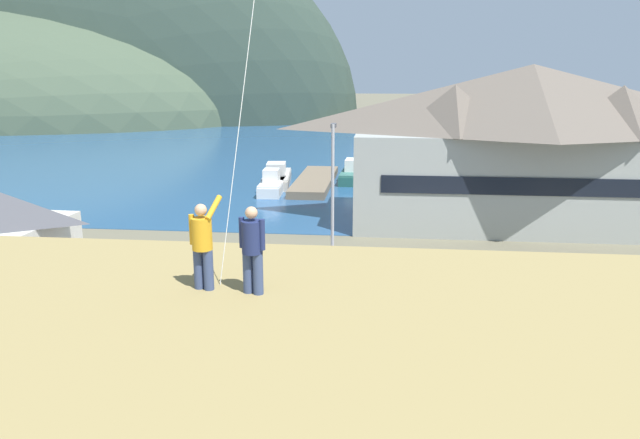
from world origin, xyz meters
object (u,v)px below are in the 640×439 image
object	(u,v)px
person_kite_flyer	(202,243)
person_companion	(252,247)
moored_boat_outer_mooring	(355,173)
parking_light_pole	(333,189)
parked_car_front_row_end	(250,277)
parked_car_mid_row_center	(145,319)
moored_boat_inner_slip	(277,177)
wharf_dock	(315,181)
harbor_lodge	(528,141)
moored_boat_wharfside	(272,185)
parked_car_lone_by_shed	(363,278)

from	to	relation	value
person_kite_flyer	person_companion	size ratio (longest dim) A/B	1.07
moored_boat_outer_mooring	parking_light_pole	size ratio (longest dim) A/B	1.04
moored_boat_outer_mooring	parked_car_front_row_end	bearing A→B (deg)	-95.80
parked_car_mid_row_center	moored_boat_inner_slip	bearing A→B (deg)	91.76
wharf_dock	parked_car_mid_row_center	distance (m)	34.42
parked_car_mid_row_center	person_kite_flyer	world-z (taller)	person_kite_flyer
moored_boat_inner_slip	parked_car_mid_row_center	distance (m)	33.92
moored_boat_inner_slip	parking_light_pole	distance (m)	26.09
parked_car_mid_row_center	person_companion	xyz separation A→B (m)	(6.36, -9.41, 5.80)
harbor_lodge	moored_boat_wharfside	bearing A→B (deg)	155.27
moored_boat_wharfside	person_companion	xyz separation A→B (m)	(7.11, -39.46, 6.14)
moored_boat_outer_mooring	parked_car_mid_row_center	bearing A→B (deg)	-99.35
wharf_dock	person_companion	size ratio (longest dim) A/B	8.17
wharf_dock	parked_car_front_row_end	xyz separation A→B (m)	(0.37, -29.11, 0.71)
harbor_lodge	person_companion	xyz separation A→B (m)	(-12.11, -30.60, 1.15)
parked_car_lone_by_shed	harbor_lodge	bearing A→B (deg)	56.26
parked_car_mid_row_center	parking_light_pole	size ratio (longest dim) A/B	0.56
parked_car_mid_row_center	parked_car_front_row_end	size ratio (longest dim) A/B	0.98
moored_boat_outer_mooring	harbor_lodge	bearing A→B (deg)	-52.15
moored_boat_outer_mooring	parked_car_mid_row_center	size ratio (longest dim) A/B	1.87
moored_boat_outer_mooring	person_companion	size ratio (longest dim) A/B	4.56
wharf_dock	parked_car_lone_by_shed	distance (m)	29.30
moored_boat_inner_slip	person_kite_flyer	bearing A→B (deg)	-81.60
moored_boat_wharfside	parked_car_front_row_end	distance (m)	25.10
wharf_dock	moored_boat_inner_slip	xyz separation A→B (m)	(-3.54, -0.42, 0.37)
moored_boat_inner_slip	parked_car_lone_by_shed	world-z (taller)	moored_boat_inner_slip
harbor_lodge	parking_light_pole	world-z (taller)	harbor_lodge
harbor_lodge	moored_boat_wharfside	distance (m)	21.74
parked_car_lone_by_shed	parking_light_pole	distance (m)	5.22
harbor_lodge	person_companion	size ratio (longest dim) A/B	14.00
wharf_dock	moored_boat_wharfside	bearing A→B (deg)	-127.29
wharf_dock	harbor_lodge	bearing A→B (deg)	-39.41
parked_car_front_row_end	parking_light_pole	distance (m)	6.24
moored_boat_inner_slip	person_companion	xyz separation A→B (m)	(7.40, -43.30, 6.14)
parked_car_lone_by_shed	person_kite_flyer	xyz separation A→B (m)	(-2.69, -14.83, 5.81)
moored_boat_inner_slip	parked_car_mid_row_center	size ratio (longest dim) A/B	1.82
harbor_lodge	parked_car_front_row_end	distance (m)	22.81
person_kite_flyer	moored_boat_inner_slip	bearing A→B (deg)	98.40
moored_boat_wharfside	parked_car_mid_row_center	size ratio (longest dim) A/B	1.40
person_companion	person_kite_flyer	bearing A→B (deg)	172.47
moored_boat_wharfside	parked_car_lone_by_shed	bearing A→B (deg)	-70.29
moored_boat_inner_slip	person_companion	distance (m)	44.36
wharf_dock	moored_boat_wharfside	xyz separation A→B (m)	(-3.25, -4.27, 0.37)
wharf_dock	person_kite_flyer	world-z (taller)	person_kite_flyer
wharf_dock	parked_car_mid_row_center	bearing A→B (deg)	-94.17
moored_boat_wharfside	moored_boat_outer_mooring	distance (m)	9.84
moored_boat_wharfside	parked_car_mid_row_center	bearing A→B (deg)	-88.57
parking_light_pole	person_companion	xyz separation A→B (m)	(0.04, -18.55, 2.41)
parked_car_front_row_end	parking_light_pole	size ratio (longest dim) A/B	0.57
parked_car_mid_row_center	parked_car_front_row_end	bearing A→B (deg)	61.15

